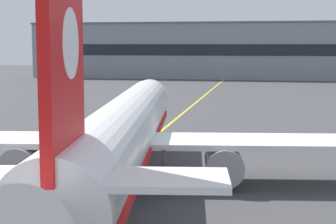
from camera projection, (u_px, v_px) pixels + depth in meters
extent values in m
cube|color=yellow|center=(146.00, 143.00, 49.44)|extent=(2.24, 179.99, 0.01)
cylinder|color=white|center=(124.00, 129.00, 34.63)|extent=(8.77, 36.18, 3.80)
cone|color=white|center=(149.00, 99.00, 53.77)|extent=(3.94, 3.08, 3.61)
cone|color=white|center=(36.00, 221.00, 15.35)|extent=(3.21, 3.17, 2.85)
cube|color=red|center=(124.00, 145.00, 34.76)|extent=(8.30, 33.32, 0.44)
cube|color=black|center=(147.00, 94.00, 51.81)|extent=(2.98, 1.49, 0.60)
cube|color=white|center=(125.00, 141.00, 35.33)|extent=(32.36, 9.21, 0.36)
cylinder|color=gray|center=(25.00, 162.00, 34.78)|extent=(2.78, 3.88, 2.30)
cylinder|color=black|center=(34.00, 156.00, 36.61)|extent=(1.96, 0.45, 1.95)
cylinder|color=gray|center=(224.00, 164.00, 34.20)|extent=(2.78, 3.88, 2.30)
cylinder|color=black|center=(222.00, 158.00, 36.04)|extent=(1.96, 0.45, 1.95)
cube|color=red|center=(63.00, 65.00, 18.42)|extent=(1.06, 4.81, 7.20)
cylinder|color=white|center=(65.00, 43.00, 18.63)|extent=(0.77, 2.44, 2.40)
cube|color=white|center=(62.00, 179.00, 18.27)|extent=(11.28, 4.30, 0.24)
cylinder|color=#4C4C51|center=(145.00, 127.00, 49.26)|extent=(0.24, 0.24, 1.60)
cylinder|color=black|center=(145.00, 138.00, 49.38)|extent=(0.52, 0.95, 0.90)
cylinder|color=#4C4C51|center=(77.00, 162.00, 32.98)|extent=(0.24, 0.24, 1.60)
cylinder|color=black|center=(77.00, 181.00, 33.12)|extent=(0.58, 1.34, 1.30)
cylinder|color=#4C4C51|center=(164.00, 163.00, 32.74)|extent=(0.24, 0.24, 1.60)
cylinder|color=black|center=(164.00, 182.00, 32.88)|extent=(0.58, 1.34, 1.30)
cone|color=orange|center=(180.00, 140.00, 49.41)|extent=(0.36, 0.36, 0.55)
cylinder|color=white|center=(180.00, 140.00, 49.41)|extent=(0.23, 0.23, 0.07)
cube|color=orange|center=(180.00, 143.00, 49.44)|extent=(0.44, 0.44, 0.03)
cube|color=gray|center=(273.00, 51.00, 139.95)|extent=(123.76, 12.00, 13.89)
cube|color=black|center=(273.00, 50.00, 134.00)|extent=(118.81, 0.12, 2.80)
cube|color=#595C63|center=(273.00, 23.00, 139.09)|extent=(124.16, 12.40, 0.40)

